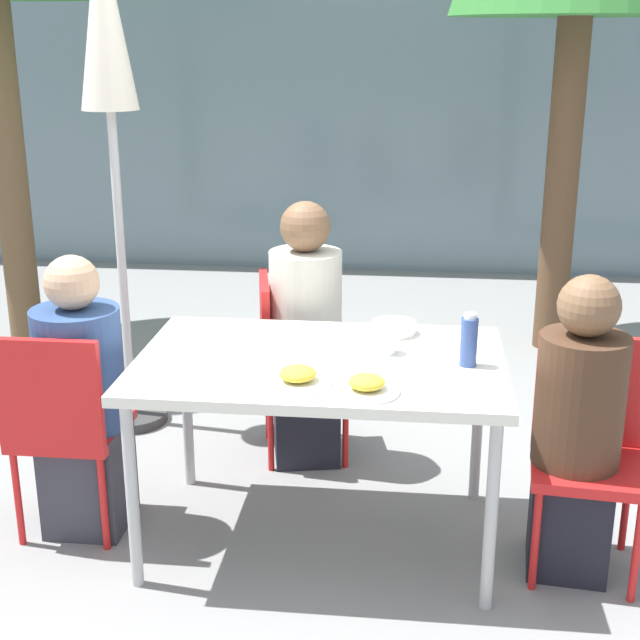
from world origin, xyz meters
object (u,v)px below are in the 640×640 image
object	(u,v)px
chair_right	(589,437)
person_right	(577,435)
bottle	(469,341)
person_far	(306,340)
chair_far	(288,354)
salad_bowl	(393,328)
drinking_cup	(386,341)
closed_umbrella	(108,66)
person_left	(82,404)
chair_left	(63,420)

from	to	relation	value
chair_right	person_right	size ratio (longest dim) A/B	0.76
bottle	chair_right	bearing A→B (deg)	-1.72
person_right	person_far	world-z (taller)	person_far
chair_far	bottle	distance (m)	1.12
salad_bowl	chair_right	bearing A→B (deg)	-25.38
chair_right	bottle	bearing A→B (deg)	4.43
drinking_cup	salad_bowl	distance (m)	0.23
closed_umbrella	person_far	bearing A→B (deg)	-18.07
person_far	chair_right	bearing A→B (deg)	46.02
bottle	salad_bowl	world-z (taller)	bottle
person_left	chair_right	distance (m)	1.92
chair_left	person_left	xyz separation A→B (m)	(0.05, 0.08, 0.03)
bottle	person_left	bearing A→B (deg)	179.62
person_right	drinking_cup	distance (m)	0.76
chair_right	closed_umbrella	bearing A→B (deg)	-20.25
chair_right	chair_far	xyz separation A→B (m)	(-1.22, 0.75, 0.00)
person_left	person_far	world-z (taller)	person_far
person_right	closed_umbrella	world-z (taller)	closed_umbrella
chair_left	salad_bowl	size ratio (longest dim) A/B	4.79
chair_right	person_far	world-z (taller)	person_far
closed_umbrella	bottle	xyz separation A→B (m)	(1.62, -1.01, -0.91)
person_left	salad_bowl	distance (m)	1.26
person_far	chair_far	bearing A→B (deg)	-121.86
chair_left	bottle	world-z (taller)	bottle
chair_right	person_far	distance (m)	1.34
person_left	person_far	bearing A→B (deg)	41.31
person_far	salad_bowl	size ratio (longest dim) A/B	6.80
person_left	chair_far	xyz separation A→B (m)	(0.70, 0.73, -0.03)
salad_bowl	chair_left	bearing A→B (deg)	-162.02
closed_umbrella	chair_left	bearing A→B (deg)	-84.65
chair_far	person_far	world-z (taller)	person_far
chair_left	salad_bowl	distance (m)	1.34
chair_left	chair_right	size ratio (longest dim) A/B	1.00
person_left	chair_right	world-z (taller)	person_left
chair_far	drinking_cup	xyz separation A→B (m)	(0.47, -0.64, 0.30)
person_right	salad_bowl	size ratio (longest dim) A/B	6.32
person_right	bottle	bearing A→B (deg)	-6.55
bottle	chair_left	bearing A→B (deg)	-177.33
bottle	drinking_cup	distance (m)	0.32
drinking_cup	salad_bowl	world-z (taller)	drinking_cup
chair_left	closed_umbrella	world-z (taller)	closed_umbrella
chair_far	bottle	bearing A→B (deg)	34.65
chair_right	drinking_cup	xyz separation A→B (m)	(-0.75, 0.11, 0.30)
chair_left	closed_umbrella	xyz separation A→B (m)	(-0.10, 1.09, 1.26)
salad_bowl	person_right	bearing A→B (deg)	-32.10
person_right	person_far	bearing A→B (deg)	-30.44
chair_right	bottle	world-z (taller)	bottle
drinking_cup	salad_bowl	xyz separation A→B (m)	(0.02, 0.23, -0.02)
person_left	chair_far	distance (m)	1.01
person_far	closed_umbrella	xyz separation A→B (m)	(-0.94, 0.31, 1.18)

